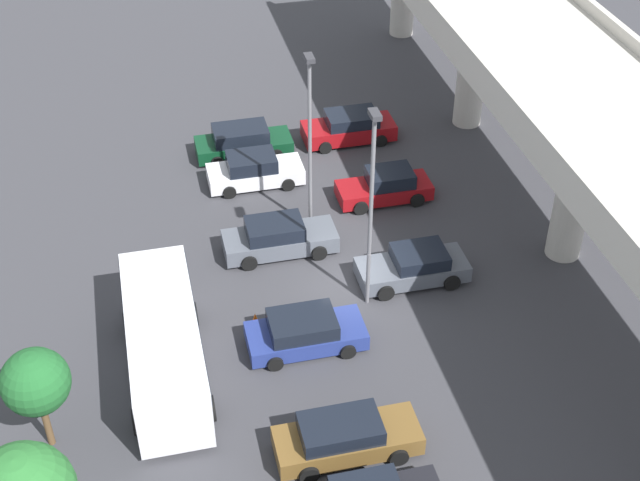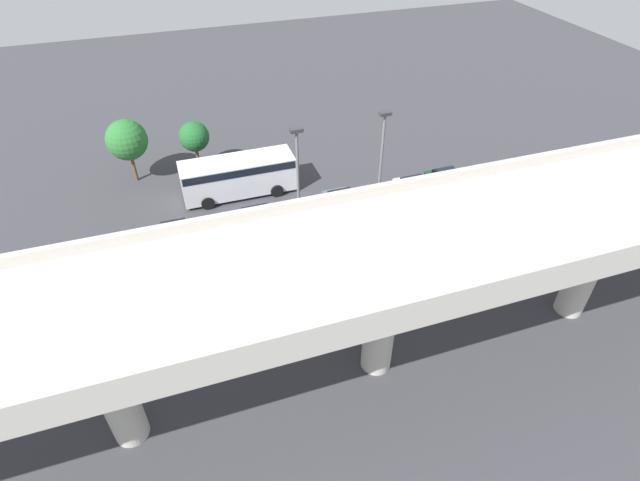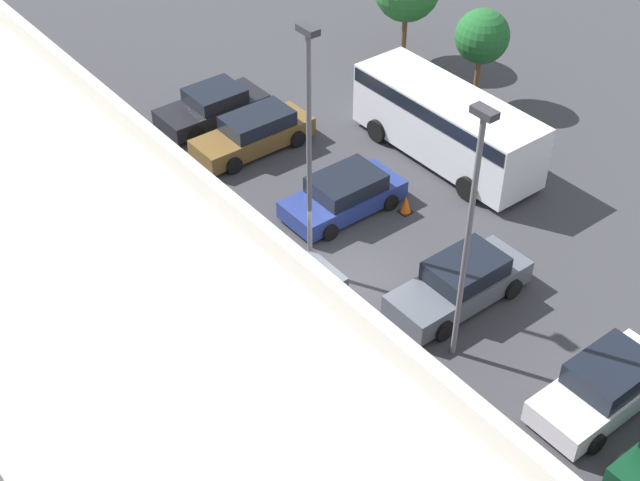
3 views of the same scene
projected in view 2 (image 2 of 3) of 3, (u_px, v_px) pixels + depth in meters
name	position (u px, v px, depth m)	size (l,w,h in m)	color
ground_plane	(315.00, 246.00, 32.01)	(99.60, 99.60, 0.00)	#38383D
highway_overpass	(386.00, 266.00, 20.78)	(47.95, 7.27, 8.19)	#BCB7AD
parked_car_0	(497.00, 231.00, 32.03)	(2.14, 4.71, 1.56)	maroon
parked_car_1	(417.00, 194.00, 35.34)	(2.09, 4.54, 1.57)	silver
parked_car_2	(421.00, 252.00, 30.47)	(2.00, 4.36, 1.54)	maroon
parked_car_3	(345.00, 209.00, 33.90)	(2.07, 4.87, 1.57)	#515660
parked_car_4	(326.00, 267.00, 29.42)	(2.15, 4.55, 1.46)	#515660
parked_car_5	(259.00, 226.00, 32.58)	(2.20, 4.48, 1.44)	navy
parked_car_6	(177.00, 243.00, 31.09)	(2.01, 4.88, 1.50)	brown
parked_car_7	(131.00, 254.00, 30.35)	(2.25, 4.51, 1.41)	black
parked_car_8	(451.00, 187.00, 36.09)	(2.13, 4.79, 1.56)	#0C381E
shuttle_bus	(238.00, 174.00, 35.77)	(8.07, 2.81, 2.74)	silver
lamp_post_near_aisle	(298.00, 188.00, 28.11)	(0.70, 0.35, 8.70)	slate
lamp_post_mid_lot	(381.00, 165.00, 30.40)	(0.70, 0.35, 8.34)	slate
tree_front_left	(194.00, 137.00, 37.43)	(2.26, 2.26, 4.09)	brown
tree_front_centre	(127.00, 140.00, 36.10)	(2.96, 2.96, 4.87)	brown
traffic_cone	(275.00, 212.00, 34.39)	(0.44, 0.44, 0.70)	black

